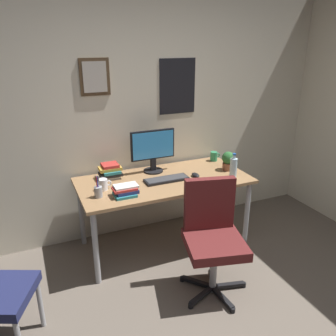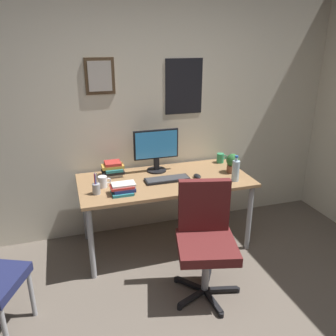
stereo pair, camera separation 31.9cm
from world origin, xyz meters
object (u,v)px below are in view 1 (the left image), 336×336
coffee_mug_near (214,156)px  pen_cup (98,191)px  computer_mouse (196,175)px  coffee_mug_far (103,184)px  keyboard (167,179)px  book_stack_right (126,191)px  water_bottle (233,168)px  book_stack_left (110,171)px  potted_plant (228,160)px  monitor (153,149)px  office_chair (212,232)px

coffee_mug_near → pen_cup: pen_cup is taller
computer_mouse → coffee_mug_far: bearing=176.6°
keyboard → book_stack_right: (-0.46, -0.17, 0.03)m
water_bottle → book_stack_left: (-1.10, 0.48, -0.04)m
potted_plant → computer_mouse: bearing=-174.1°
monitor → keyboard: (0.03, -0.28, -0.23)m
keyboard → coffee_mug_far: 0.61m
potted_plant → pen_cup: pen_cup is taller
monitor → book_stack_right: bearing=-133.8°
book_stack_right → book_stack_left: bearing=92.5°
book_stack_right → monitor: bearing=46.2°
monitor → book_stack_right: 0.65m
office_chair → coffee_mug_near: office_chair is taller
office_chair → coffee_mug_near: 1.22m
potted_plant → coffee_mug_near: bearing=87.4°
potted_plant → pen_cup: size_ratio=0.98×
office_chair → book_stack_right: (-0.56, 0.54, 0.24)m
coffee_mug_near → book_stack_right: 1.27m
potted_plant → book_stack_right: bearing=-171.0°
book_stack_left → coffee_mug_near: bearing=1.8°
monitor → coffee_mug_far: bearing=-156.4°
keyboard → water_bottle: water_bottle is taller
office_chair → pen_cup: bearing=142.5°
pen_cup → potted_plant: bearing=4.9°
water_bottle → book_stack_right: (-1.08, 0.03, -0.06)m
office_chair → coffee_mug_far: office_chair is taller
office_chair → book_stack_left: office_chair is taller
water_bottle → computer_mouse: bearing=151.7°
book_stack_left → book_stack_right: 0.45m
computer_mouse → coffee_mug_near: 0.54m
coffee_mug_far → monitor: bearing=23.6°
coffee_mug_far → keyboard: bearing=-2.8°
potted_plant → book_stack_left: (-1.18, 0.27, -0.04)m
coffee_mug_far → book_stack_left: 0.28m
coffee_mug_far → book_stack_left: book_stack_left is taller
computer_mouse → potted_plant: size_ratio=0.56×
water_bottle → coffee_mug_near: 0.53m
keyboard → computer_mouse: computer_mouse is taller
computer_mouse → book_stack_right: (-0.76, -0.14, 0.03)m
coffee_mug_far → water_bottle: bearing=-10.4°
water_bottle → coffee_mug_far: water_bottle is taller
computer_mouse → water_bottle: size_ratio=0.44×
pen_cup → coffee_mug_far: bearing=60.6°
keyboard → office_chair: bearing=-81.6°
potted_plant → pen_cup: 1.39m
computer_mouse → keyboard: bearing=175.4°
computer_mouse → book_stack_right: size_ratio=0.50×
keyboard → pen_cup: (-0.68, -0.10, 0.04)m
monitor → potted_plant: size_ratio=2.36×
book_stack_left → book_stack_right: (0.02, -0.45, -0.02)m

